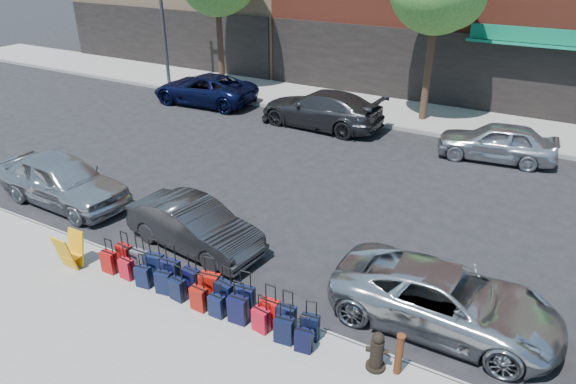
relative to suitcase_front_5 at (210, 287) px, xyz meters
The scene contains 36 objects.
ground 4.82m from the suitcase_front_5, 90.90° to the left, with size 120.00×120.00×0.00m, color black.
sidewalk_near 1.75m from the suitcase_front_5, 92.55° to the right, with size 60.00×4.00×0.15m, color gray.
sidewalk_far 14.80m from the suitcase_front_5, 90.29° to the left, with size 60.00×4.00×0.15m, color gray.
curb_near 0.52m from the suitcase_front_5, 103.35° to the left, with size 60.00×0.08×0.15m, color gray.
curb_far 12.79m from the suitcase_front_5, 90.34° to the left, with size 60.00×0.08×0.15m, color gray.
suitcase_front_0 2.51m from the suitcase_front_5, behind, with size 0.38×0.22×0.91m.
suitcase_front_1 2.02m from the suitcase_front_5, behind, with size 0.39×0.22×0.93m.
suitcase_front_2 1.56m from the suitcase_front_5, behind, with size 0.45×0.31×0.99m.
suitcase_front_3 1.06m from the suitcase_front_5, behind, with size 0.45×0.26×1.04m.
suitcase_front_4 0.52m from the suitcase_front_5, behind, with size 0.40×0.25×0.93m.
suitcase_front_5 is the anchor object (origin of this frame).
suitcase_front_6 0.42m from the suitcase_front_5, ahead, with size 0.43×0.28×0.98m.
suitcase_front_7 0.86m from the suitcase_front_5, ahead, with size 0.43×0.27×0.97m.
suitcase_front_8 1.50m from the suitcase_front_5, ahead, with size 0.39×0.22×0.92m.
suitcase_front_9 1.87m from the suitcase_front_5, ahead, with size 0.38×0.22×0.90m.
suitcase_front_10 2.39m from the suitcase_front_5, ahead, with size 0.38×0.25×0.86m.
suitcase_back_0 2.67m from the suitcase_front_5, behind, with size 0.36×0.22×0.86m.
suitcase_back_1 2.15m from the suitcase_front_5, behind, with size 0.34×0.21×0.80m.
suitcase_back_2 1.61m from the suitcase_front_5, 167.59° to the right, with size 0.36×0.25×0.81m.
suitcase_back_3 1.06m from the suitcase_front_5, 163.56° to the right, with size 0.39×0.27×0.85m.
suitcase_back_4 0.70m from the suitcase_front_5, 151.55° to the right, with size 0.37×0.23×0.83m.
suitcase_back_5 0.37m from the suitcase_front_5, 92.10° to the right, with size 0.36×0.22×0.85m.
suitcase_back_6 0.57m from the suitcase_front_5, 39.25° to the right, with size 0.33×0.19×0.78m.
suitcase_back_7 0.96m from the suitcase_front_5, 17.26° to the right, with size 0.41×0.25×0.94m.
suitcase_back_8 1.48m from the suitcase_front_5, 11.16° to the right, with size 0.36×0.24×0.81m.
suitcase_back_9 2.03m from the suitcase_front_5, ahead, with size 0.39×0.26×0.88m.
suitcase_back_10 2.47m from the suitcase_front_5, ahead, with size 0.35×0.24×0.77m.
fire_hydrant 3.78m from the suitcase_front_5, ahead, with size 0.41×0.36×0.80m.
bollard 4.15m from the suitcase_front_5, ahead, with size 0.16×0.16×0.85m.
display_rack 3.63m from the suitcase_front_5, behind, with size 0.49×0.54×0.87m.
car_near_0 6.88m from the suitcase_front_5, 165.51° to the left, with size 1.74×4.34×1.48m, color #ACAFB3.
car_near_1 2.43m from the suitcase_front_5, 136.33° to the left, with size 1.32×3.77×1.24m, color #313133.
car_near_2 4.84m from the suitcase_front_5, 22.42° to the left, with size 2.09×4.52×1.26m, color #B8BBBF.
car_far_0 15.13m from the suitcase_front_5, 128.19° to the left, with size 2.30×4.99×1.39m, color #0C1134.
car_far_1 12.03m from the suitcase_front_5, 104.94° to the left, with size 2.12×5.21×1.51m, color #2F2F31.
car_far_2 12.11m from the suitcase_front_5, 71.42° to the left, with size 1.61×3.99×1.36m, color silver.
Camera 1 is at (5.86, -11.67, 7.13)m, focal length 32.00 mm.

